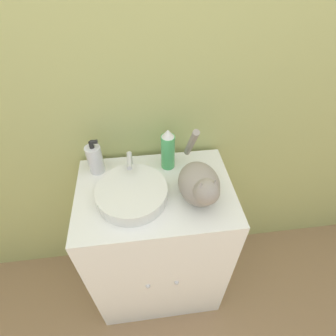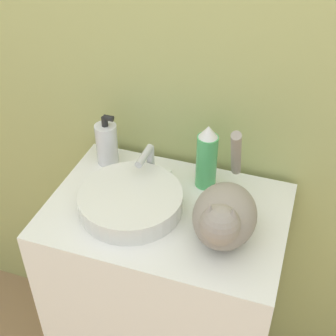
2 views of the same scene
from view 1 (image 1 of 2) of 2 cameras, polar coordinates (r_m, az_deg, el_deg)
ground_plane at (r=1.84m, az=-0.97°, el=-29.76°), size 8.00×8.00×0.00m
wall_back at (r=1.14m, az=-4.81°, el=17.31°), size 6.00×0.05×2.50m
vanity_cabinet at (r=1.51m, az=-2.24°, el=-16.31°), size 0.68×0.48×0.91m
sink_basin at (r=1.09m, az=-7.87°, el=-5.45°), size 0.30×0.30×0.06m
faucet at (r=1.18m, az=-8.18°, el=0.83°), size 0.14×0.11×0.12m
cat at (r=1.05m, az=6.94°, el=-3.37°), size 0.18×0.35×0.27m
soap_bottle at (r=1.21m, az=-15.61°, el=1.92°), size 0.07×0.07×0.18m
spray_bottle at (r=1.17m, az=-0.03°, el=4.07°), size 0.06×0.06×0.21m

